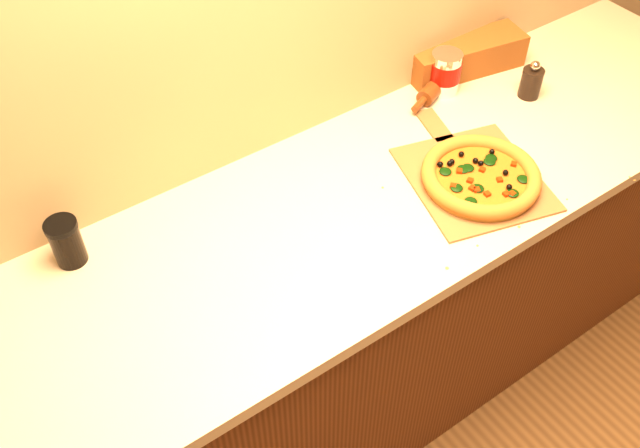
{
  "coord_description": "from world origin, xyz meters",
  "views": [
    {
      "loc": [
        -0.77,
        0.41,
        2.19
      ],
      "look_at": [
        -0.1,
        1.38,
        0.96
      ],
      "focal_mm": 40.0,
      "sensor_mm": 36.0,
      "label": 1
    }
  ],
  "objects_px": {
    "pepper_grinder": "(531,82)",
    "coffee_canister": "(445,72)",
    "dark_jar": "(66,242)",
    "pizza_peel": "(471,175)",
    "pizza": "(481,176)",
    "rolling_pin": "(443,78)"
  },
  "relations": [
    {
      "from": "pizza",
      "to": "dark_jar",
      "type": "xyz_separation_m",
      "value": [
        -0.98,
        0.37,
        0.03
      ]
    },
    {
      "from": "pepper_grinder",
      "to": "rolling_pin",
      "type": "relative_size",
      "value": 0.34
    },
    {
      "from": "coffee_canister",
      "to": "pizza_peel",
      "type": "bearing_deg",
      "value": -120.47
    },
    {
      "from": "pizza_peel",
      "to": "pepper_grinder",
      "type": "height_order",
      "value": "pepper_grinder"
    },
    {
      "from": "rolling_pin",
      "to": "pepper_grinder",
      "type": "bearing_deg",
      "value": -46.7
    },
    {
      "from": "pizza",
      "to": "rolling_pin",
      "type": "relative_size",
      "value": 0.88
    },
    {
      "from": "pizza",
      "to": "pepper_grinder",
      "type": "relative_size",
      "value": 2.59
    },
    {
      "from": "rolling_pin",
      "to": "pizza_peel",
      "type": "bearing_deg",
      "value": -121.13
    },
    {
      "from": "pepper_grinder",
      "to": "coffee_canister",
      "type": "relative_size",
      "value": 0.93
    },
    {
      "from": "pepper_grinder",
      "to": "dark_jar",
      "type": "xyz_separation_m",
      "value": [
        -1.38,
        0.17,
        0.01
      ]
    },
    {
      "from": "pizza_peel",
      "to": "rolling_pin",
      "type": "distance_m",
      "value": 0.42
    },
    {
      "from": "pepper_grinder",
      "to": "rolling_pin",
      "type": "height_order",
      "value": "pepper_grinder"
    },
    {
      "from": "pizza_peel",
      "to": "dark_jar",
      "type": "xyz_separation_m",
      "value": [
        -0.99,
        0.33,
        0.06
      ]
    },
    {
      "from": "pizza_peel",
      "to": "coffee_canister",
      "type": "height_order",
      "value": "coffee_canister"
    },
    {
      "from": "pizza_peel",
      "to": "coffee_canister",
      "type": "relative_size",
      "value": 4.13
    },
    {
      "from": "pizza",
      "to": "pepper_grinder",
      "type": "xyz_separation_m",
      "value": [
        0.4,
        0.2,
        0.02
      ]
    },
    {
      "from": "pizza_peel",
      "to": "pepper_grinder",
      "type": "xyz_separation_m",
      "value": [
        0.39,
        0.17,
        0.05
      ]
    },
    {
      "from": "pizza_peel",
      "to": "rolling_pin",
      "type": "height_order",
      "value": "rolling_pin"
    },
    {
      "from": "rolling_pin",
      "to": "pizza",
      "type": "bearing_deg",
      "value": -119.28
    },
    {
      "from": "pizza_peel",
      "to": "pepper_grinder",
      "type": "relative_size",
      "value": 4.42
    },
    {
      "from": "pepper_grinder",
      "to": "pizza",
      "type": "bearing_deg",
      "value": -152.99
    },
    {
      "from": "pizza",
      "to": "coffee_canister",
      "type": "bearing_deg",
      "value": 61.44
    }
  ]
}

